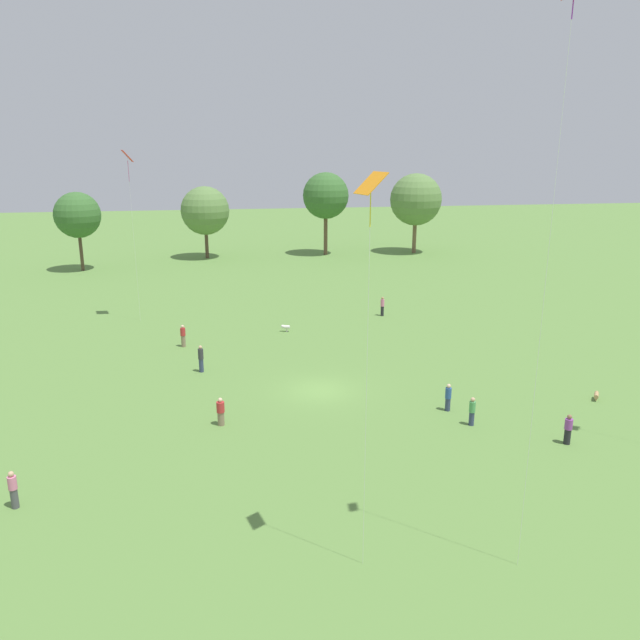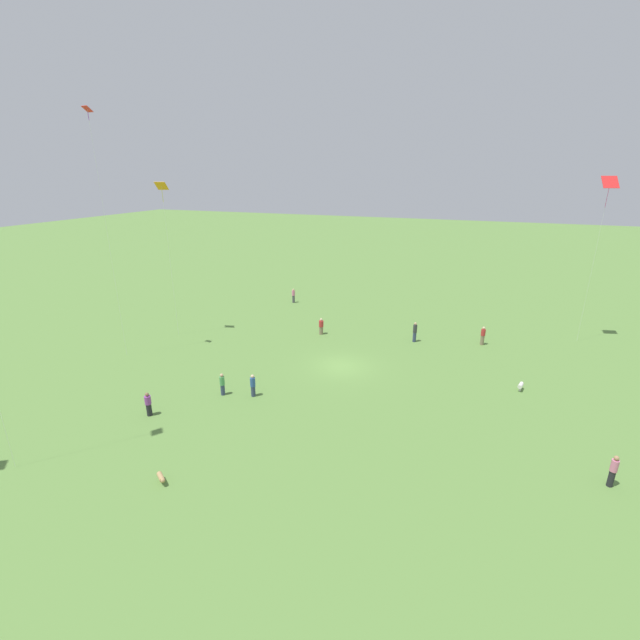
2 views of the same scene
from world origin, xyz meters
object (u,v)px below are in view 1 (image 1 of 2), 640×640
Objects in this scene: person_0 at (183,336)px; dog_0 at (286,327)px; person_7 at (382,306)px; person_6 at (448,397)px; kite_3 at (371,201)px; dog_1 at (596,395)px; person_5 at (13,490)px; person_1 at (472,411)px; kite_4 at (128,161)px; person_3 at (201,359)px; person_8 at (568,429)px; kite_0 at (566,72)px; person_2 at (221,412)px.

person_0 is 2.30× the size of dog_0.
person_7 is at bearing -53.17° from dog_0.
person_6 is 19.41m from kite_3.
person_5 is at bearing -133.06° from dog_1.
person_1 reaches higher than dog_0.
kite_4 reaches higher than person_0.
person_3 is 1.07× the size of person_7.
person_8 is at bearing -30.99° from person_3.
person_7 is 38.49m from kite_0.
kite_3 is at bearing -165.38° from dog_0.
dog_0 is (12.28, -5.49, -13.27)m from kite_4.
person_8 is at bearing 151.69° from kite_3.
person_2 is 0.85× the size of person_3.
person_6 is 0.93× the size of person_7.
person_7 is at bearing 145.06° from dog_1.
dog_0 is at bearing -163.98° from person_0.
person_2 is at bearing -57.34° from person_7.
person_0 is 18.50m from person_7.
kite_0 reaches higher than person_1.
kite_4 is at bearing -131.30° from kite_3.
person_5 is at bearing -62.42° from person_7.
person_3 is at bearing -19.41° from person_2.
person_6 is (21.75, 6.68, -0.03)m from person_5.
kite_3 is (-8.01, -12.67, 12.33)m from person_6.
person_7 is at bearing 42.95° from person_3.
person_1 is 0.11× the size of kite_4.
person_0 is at bearing -133.94° from kite_3.
person_0 is 31.03m from kite_3.
person_5 is at bearing 165.07° from dog_0.
person_2 is at bearing 44.86° from person_5.
person_0 is 28.33m from person_8.
kite_4 reaches higher than person_8.
person_7 is (17.38, 6.34, 0.03)m from person_0.
person_8 is (17.60, -5.18, 0.02)m from person_2.
person_7 is (1.68, 21.10, 0.07)m from person_6.
person_3 is 0.13× the size of kite_3.
dog_0 is at bearing 66.33° from person_5.
person_3 is at bearing -133.49° from kite_3.
person_0 reaches higher than person_8.
dog_0 is (6.71, 8.61, -0.55)m from person_3.
dog_1 is at bearing -2.00° from person_7.
person_2 is 0.99× the size of person_8.
dog_1 is (25.16, -14.71, -0.54)m from person_0.
person_7 is at bearing -62.46° from person_2.
person_6 is at bearing -141.21° from dog_0.
dog_0 is at bearing -90.96° from person_7.
person_0 is 21.55m from person_6.
person_3 is 30.06m from kite_0.
kite_4 reaches higher than person_7.
person_3 is at bearing -97.95° from person_8.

